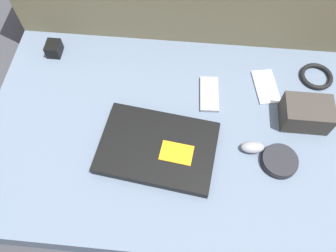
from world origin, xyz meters
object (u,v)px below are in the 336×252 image
object	(u,v)px
computer_mouse	(253,147)
phone_black	(266,87)
camera_pouch	(306,113)
charger_brick	(54,49)
speaker_puck	(279,161)
phone_silver	(209,94)
laptop	(158,148)

from	to	relation	value
computer_mouse	phone_black	world-z (taller)	computer_mouse
phone_black	camera_pouch	world-z (taller)	camera_pouch
phone_black	computer_mouse	bearing A→B (deg)	-113.75
camera_pouch	charger_brick	xyz separation A→B (m)	(-0.81, 0.19, -0.02)
speaker_puck	phone_silver	distance (m)	0.29
phone_silver	charger_brick	xyz separation A→B (m)	(-0.53, 0.12, 0.02)
laptop	phone_black	distance (m)	0.41
speaker_puck	charger_brick	xyz separation A→B (m)	(-0.73, 0.34, 0.01)
phone_silver	phone_black	xyz separation A→B (m)	(0.18, 0.05, -0.00)
laptop	speaker_puck	bearing A→B (deg)	6.08
laptop	computer_mouse	bearing A→B (deg)	12.94
phone_silver	charger_brick	world-z (taller)	charger_brick
computer_mouse	charger_brick	xyz separation A→B (m)	(-0.66, 0.30, 0.01)
computer_mouse	phone_silver	xyz separation A→B (m)	(-0.13, 0.18, -0.01)
computer_mouse	charger_brick	bearing A→B (deg)	150.82
laptop	charger_brick	world-z (taller)	charger_brick
camera_pouch	laptop	bearing A→B (deg)	-161.73
laptop	phone_silver	size ratio (longest dim) A/B	2.67
computer_mouse	charger_brick	size ratio (longest dim) A/B	1.26
computer_mouse	speaker_puck	distance (m)	0.08
laptop	phone_black	xyz separation A→B (m)	(0.32, 0.25, -0.01)
phone_silver	camera_pouch	xyz separation A→B (m)	(0.28, -0.07, 0.03)
speaker_puck	phone_silver	bearing A→B (deg)	133.63
speaker_puck	charger_brick	size ratio (longest dim) A/B	1.86
phone_silver	camera_pouch	bearing A→B (deg)	-15.86
phone_black	laptop	bearing A→B (deg)	-152.71
phone_black	phone_silver	bearing A→B (deg)	-176.46
laptop	camera_pouch	world-z (taller)	camera_pouch
laptop	speaker_puck	size ratio (longest dim) A/B	3.39
laptop	speaker_puck	distance (m)	0.34
phone_black	charger_brick	distance (m)	0.71
phone_silver	camera_pouch	size ratio (longest dim) A/B	0.95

